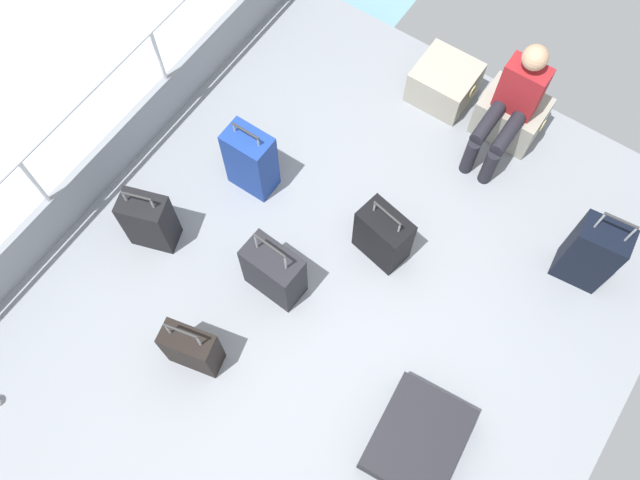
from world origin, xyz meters
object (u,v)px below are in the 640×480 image
Objects in this scene: passenger_seated at (512,104)px; suitcase_5 at (418,440)px; suitcase_3 at (591,253)px; suitcase_7 at (383,235)px; cargo_crate_0 at (444,83)px; suitcase_6 at (149,221)px; suitcase_0 at (274,272)px; suitcase_2 at (251,161)px; suitcase_4 at (192,348)px; cargo_crate_1 at (510,116)px.

suitcase_5 is (0.72, -2.55, -0.46)m from passenger_seated.
suitcase_7 is at bearing -152.68° from suitcase_3.
passenger_seated is at bearing -15.88° from cargo_crate_0.
suitcase_3 is 1.30× the size of suitcase_6.
cargo_crate_0 is 0.72× the size of suitcase_0.
suitcase_7 reaches higher than cargo_crate_0.
suitcase_5 is 1.18× the size of suitcase_7.
passenger_seated is 2.30m from suitcase_0.
suitcase_3 reaches higher than suitcase_6.
passenger_seated is 2.13m from suitcase_2.
suitcase_2 reaches higher than suitcase_4.
suitcase_7 is at bearing 30.76° from suitcase_6.
suitcase_0 is 0.96m from suitcase_2.
suitcase_6 reaches higher than cargo_crate_1.
suitcase_0 is at bearing 11.26° from suitcase_6.
suitcase_0 reaches higher than suitcase_6.
suitcase_5 is (-0.37, -1.85, -0.24)m from suitcase_3.
cargo_crate_1 is at bearing 79.84° from suitcase_7.
suitcase_2 is at bearing -117.18° from cargo_crate_0.
cargo_crate_0 is 0.78× the size of suitcase_6.
suitcase_3 is at bearing 29.18° from suitcase_6.
suitcase_3 is at bearing -27.04° from cargo_crate_0.
cargo_crate_1 is at bearing 73.18° from suitcase_4.
passenger_seated is 1.32m from suitcase_3.
suitcase_3 is 3.37m from suitcase_6.
cargo_crate_1 is at bearing 70.91° from suitcase_0.
suitcase_2 reaches higher than suitcase_6.
suitcase_6 reaches higher than suitcase_5.
suitcase_4 is at bearing -132.29° from suitcase_3.
suitcase_6 is at bearing -128.22° from passenger_seated.
suitcase_5 is at bearing -25.56° from suitcase_2.
suitcase_0 is at bearing 164.94° from suitcase_5.
cargo_crate_1 is at bearing -0.08° from cargo_crate_0.
cargo_crate_0 is 0.50× the size of passenger_seated.
suitcase_6 is at bearing -111.78° from suitcase_2.
cargo_crate_0 is 0.72× the size of suitcase_2.
passenger_seated is 3.11m from suitcase_4.
suitcase_3 is at bearing 27.32° from suitcase_7.
cargo_crate_1 is 0.42m from passenger_seated.
passenger_seated is 2.69m from suitcase_5.
suitcase_0 is at bearing 79.98° from suitcase_4.
suitcase_7 is at bearing -77.33° from cargo_crate_0.
suitcase_4 is (-0.95, -2.95, -0.32)m from passenger_seated.
cargo_crate_1 is at bearing 90.00° from passenger_seated.
passenger_seated is 1.67× the size of suitcase_7.
suitcase_6 is 1.08× the size of suitcase_7.
suitcase_0 is (-0.80, -2.14, -0.30)m from passenger_seated.
suitcase_7 is (-1.38, -0.71, -0.09)m from suitcase_3.
cargo_crate_1 is 2.46m from suitcase_0.
cargo_crate_1 reaches higher than cargo_crate_0.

